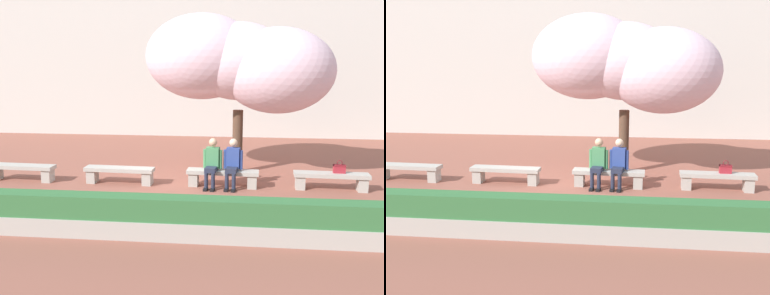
{
  "view_description": "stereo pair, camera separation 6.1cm",
  "coord_description": "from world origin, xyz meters",
  "views": [
    {
      "loc": [
        1.85,
        -11.48,
        3.28
      ],
      "look_at": [
        0.56,
        0.2,
        1.0
      ],
      "focal_mm": 42.0,
      "sensor_mm": 36.0,
      "label": 1
    },
    {
      "loc": [
        1.91,
        -11.47,
        3.28
      ],
      "look_at": [
        0.56,
        0.2,
        1.0
      ],
      "focal_mm": 42.0,
      "sensor_mm": 36.0,
      "label": 2
    }
  ],
  "objects": [
    {
      "name": "stone_bench_near_west",
      "position": [
        -1.39,
        0.0,
        0.31
      ],
      "size": [
        1.9,
        0.5,
        0.45
      ],
      "color": "#ADA89E",
      "rests_on": "ground"
    },
    {
      "name": "handbag",
      "position": [
        4.37,
        0.02,
        0.58
      ],
      "size": [
        0.3,
        0.15,
        0.34
      ],
      "color": "#A3232D",
      "rests_on": "stone_bench_near_east"
    },
    {
      "name": "building_facade",
      "position": [
        0.0,
        9.93,
        4.58
      ],
      "size": [
        28.0,
        4.0,
        9.16
      ],
      "primitive_type": "cube",
      "color": "beige",
      "rests_on": "ground"
    },
    {
      "name": "stone_bench_west_end",
      "position": [
        -4.18,
        0.0,
        0.31
      ],
      "size": [
        1.9,
        0.5,
        0.45
      ],
      "color": "#ADA89E",
      "rests_on": "ground"
    },
    {
      "name": "ground_plane",
      "position": [
        0.0,
        0.0,
        0.0
      ],
      "size": [
        100.0,
        100.0,
        0.0
      ],
      "primitive_type": "plane",
      "color": "#8E5142"
    },
    {
      "name": "person_seated_right",
      "position": [
        1.65,
        -0.05,
        0.7
      ],
      "size": [
        0.51,
        0.72,
        1.29
      ],
      "color": "black",
      "rests_on": "ground"
    },
    {
      "name": "stone_bench_center",
      "position": [
        1.39,
        -0.0,
        0.31
      ],
      "size": [
        1.9,
        0.5,
        0.45
      ],
      "color": "#ADA89E",
      "rests_on": "ground"
    },
    {
      "name": "stone_bench_near_east",
      "position": [
        4.18,
        0.0,
        0.31
      ],
      "size": [
        1.9,
        0.5,
        0.45
      ],
      "color": "#ADA89E",
      "rests_on": "ground"
    },
    {
      "name": "planter_hedge_foreground",
      "position": [
        0.0,
        -3.61,
        0.39
      ],
      "size": [
        12.68,
        0.5,
        0.8
      ],
      "color": "#ADA89E",
      "rests_on": "ground"
    },
    {
      "name": "cherry_tree_main",
      "position": [
        1.69,
        1.57,
        3.22
      ],
      "size": [
        5.38,
        3.27,
        4.63
      ],
      "color": "#513828",
      "rests_on": "ground"
    },
    {
      "name": "person_seated_left",
      "position": [
        1.12,
        -0.05,
        0.7
      ],
      "size": [
        0.51,
        0.72,
        1.29
      ],
      "color": "black",
      "rests_on": "ground"
    }
  ]
}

